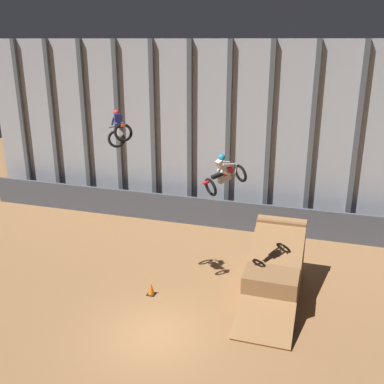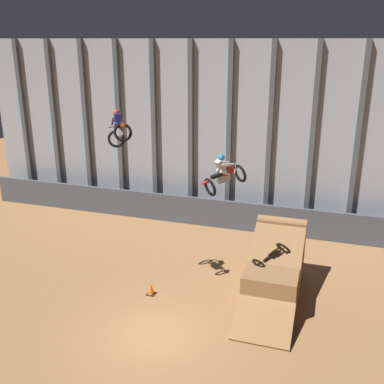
# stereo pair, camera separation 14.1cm
# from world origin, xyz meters

# --- Properties ---
(ground_plane) EXTENTS (60.00, 60.00, 0.00)m
(ground_plane) POSITION_xyz_m (0.00, 0.00, 0.00)
(ground_plane) COLOR #996B42
(arena_back_wall) EXTENTS (32.00, 0.40, 10.67)m
(arena_back_wall) POSITION_xyz_m (-0.00, 12.03, 5.33)
(arena_back_wall) COLOR #A3A8B2
(arena_back_wall) RESTS_ON ground_plane
(lower_barrier) EXTENTS (31.36, 0.20, 1.72)m
(lower_barrier) POSITION_xyz_m (0.00, 10.74, 0.86)
(lower_barrier) COLOR #474C56
(lower_barrier) RESTS_ON ground_plane
(dirt_ramp) EXTENTS (2.24, 5.96, 2.92)m
(dirt_ramp) POSITION_xyz_m (3.88, 4.51, 0.98)
(dirt_ramp) COLOR olive
(dirt_ramp) RESTS_ON ground_plane
(rider_bike_left_air) EXTENTS (1.62, 1.76, 1.65)m
(rider_bike_left_air) POSITION_xyz_m (-2.47, 2.83, 7.18)
(rider_bike_left_air) COLOR black
(rider_bike_right_air) EXTENTS (1.65, 1.70, 1.61)m
(rider_bike_right_air) POSITION_xyz_m (1.96, 2.54, 5.79)
(rider_bike_right_air) COLOR black
(traffic_cone_near_ramp) EXTENTS (0.36, 0.36, 0.58)m
(traffic_cone_near_ramp) POSITION_xyz_m (-1.22, 2.62, 0.28)
(traffic_cone_near_ramp) COLOR black
(traffic_cone_near_ramp) RESTS_ON ground_plane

